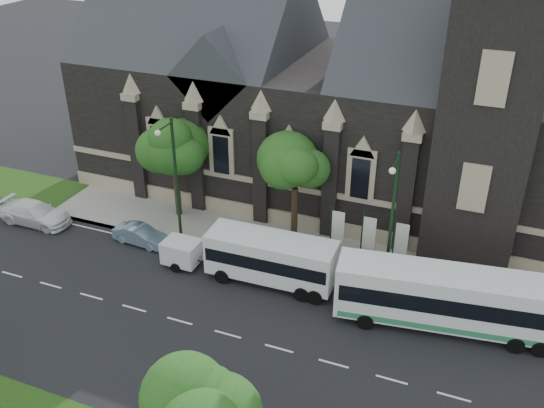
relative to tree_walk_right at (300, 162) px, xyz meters
The scene contains 15 objects.
ground 12.61m from the tree_walk_right, 106.69° to the right, with size 160.00×160.00×0.00m, color black.
sidewalk 6.69m from the tree_walk_right, 159.33° to the right, with size 80.00×5.00×0.15m, color gray.
museum 8.62m from the tree_walk_right, 76.72° to the left, with size 40.00×17.70×29.90m.
tree_walk_right is the anchor object (origin of this frame).
tree_walk_left 9.01m from the tree_walk_right, behind, with size 3.91×3.91×7.64m.
street_lamp_near 7.72m from the tree_walk_right, 28.06° to the right, with size 0.36×1.88×9.00m.
street_lamp_mid 8.10m from the tree_walk_right, 153.35° to the right, with size 0.36×1.88×9.00m.
banner_flag_left 4.92m from the tree_walk_right, 29.10° to the right, with size 0.90×0.10×4.00m.
banner_flag_center 6.36m from the tree_walk_right, 18.64° to the right, with size 0.90×0.10×4.00m.
banner_flag_right 8.05m from the tree_walk_right, 13.60° to the right, with size 0.90×0.10×4.00m.
tour_coach 12.61m from the tree_walk_right, 27.83° to the right, with size 12.28×4.18×3.51m.
shuttle_bus 6.63m from the tree_walk_right, 88.43° to the right, with size 7.95×2.94×3.04m.
box_trailer 9.48m from the tree_walk_right, 135.14° to the right, with size 3.30×1.94×1.76m.
sedan 11.89m from the tree_walk_right, 155.03° to the right, with size 1.35×3.88×1.28m, color #7994AF.
car_far_white 19.57m from the tree_walk_right, 164.70° to the right, with size 2.19×5.40×1.57m, color white.
Camera 1 is at (14.59, -22.38, 21.84)m, focal length 39.38 mm.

